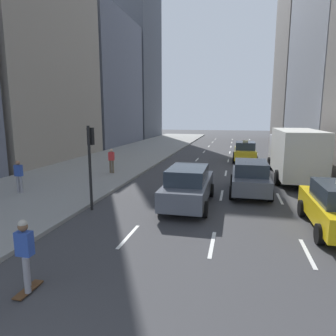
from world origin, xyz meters
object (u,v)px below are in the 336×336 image
taxi_lead (245,151)px  pedestrian_mid_block (19,175)px  sedan_black_near (188,186)px  skateboarder (25,253)px  box_truck (294,152)px  pedestrian_far_walking (111,160)px  sedan_silver_behind (250,177)px  traffic_light_pole (90,154)px

taxi_lead → pedestrian_mid_block: taxi_lead is taller
sedan_black_near → skateboarder: 7.91m
taxi_lead → box_truck: 7.29m
sedan_black_near → pedestrian_far_walking: size_ratio=3.02×
sedan_black_near → box_truck: bearing=52.1°
pedestrian_mid_block → skateboarder: bearing=-50.3°
pedestrian_mid_block → taxi_lead: bearing=51.2°
pedestrian_mid_block → pedestrian_far_walking: bearing=67.7°
sedan_black_near → sedan_silver_behind: size_ratio=1.06×
taxi_lead → box_truck: bearing=-67.3°
sedan_silver_behind → traffic_light_pole: traffic_light_pole is taller
taxi_lead → traffic_light_pole: 16.85m
skateboarder → pedestrian_far_walking: (-3.58, 13.13, 0.10)m
box_truck → taxi_lead: bearing=112.7°
taxi_lead → traffic_light_pole: bearing=-113.7°
pedestrian_far_walking → traffic_light_pole: bearing=-73.0°
taxi_lead → traffic_light_pole: (-6.75, -15.36, 1.53)m
sedan_silver_behind → pedestrian_far_walking: bearing=162.3°
sedan_black_near → skateboarder: size_ratio=2.85×
pedestrian_far_walking → sedan_black_near: bearing=-42.6°
skateboarder → pedestrian_far_walking: bearing=105.3°
traffic_light_pole → taxi_lead: bearing=66.3°
taxi_lead → sedan_silver_behind: bearing=-90.0°
skateboarder → traffic_light_pole: 6.33m
sedan_silver_behind → taxi_lead: bearing=90.0°
pedestrian_far_walking → traffic_light_pole: traffic_light_pole is taller
pedestrian_mid_block → traffic_light_pole: size_ratio=0.46×
taxi_lead → sedan_black_near: bearing=-101.4°
skateboarder → taxi_lead: bearing=75.9°
skateboarder → box_truck: bearing=61.0°
skateboarder → pedestrian_far_walking: 13.61m
taxi_lead → skateboarder: bearing=-104.1°
sedan_black_near → pedestrian_mid_block: bearing=-178.2°
traffic_light_pole → sedan_black_near: bearing=20.6°
skateboarder → pedestrian_mid_block: size_ratio=1.06×
skateboarder → pedestrian_mid_block: pedestrian_mid_block is taller
sedan_silver_behind → box_truck: size_ratio=0.56×
box_truck → skateboarder: (-8.15, -14.69, -0.75)m
box_truck → pedestrian_far_walking: bearing=-172.5°
pedestrian_far_walking → traffic_light_pole: (2.18, -7.13, 1.34)m
sedan_black_near → traffic_light_pole: size_ratio=1.38×
skateboarder → pedestrian_mid_block: 9.39m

